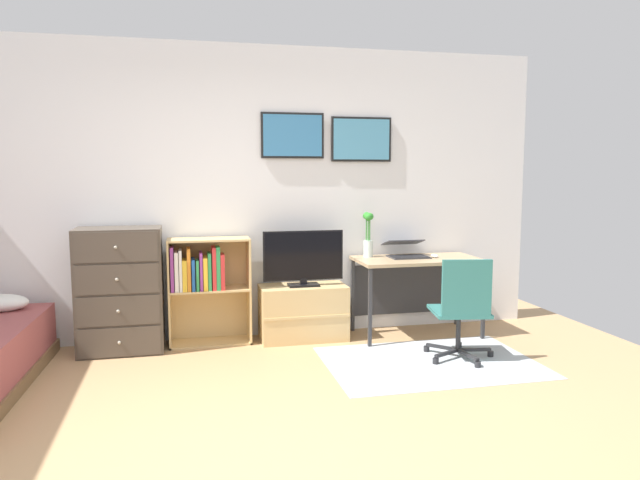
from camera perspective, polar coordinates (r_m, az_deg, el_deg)
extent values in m
plane|color=tan|center=(3.48, -6.22, -19.93)|extent=(7.20, 7.20, 0.00)
cube|color=white|center=(5.54, -9.37, 4.46)|extent=(6.12, 0.06, 2.70)
cube|color=black|center=(5.57, -2.66, 10.03)|extent=(0.59, 0.02, 0.42)
cube|color=teal|center=(5.56, -2.64, 10.04)|extent=(0.55, 0.01, 0.38)
cube|color=black|center=(5.73, 4.01, 9.65)|extent=(0.59, 0.02, 0.42)
cube|color=#4C93B7|center=(5.72, 4.04, 9.66)|extent=(0.55, 0.01, 0.38)
cube|color=#B2B7BC|center=(5.01, 10.58, -11.49)|extent=(1.70, 1.20, 0.01)
ellipsoid|color=white|center=(5.49, -28.47, -5.37)|extent=(0.45, 0.30, 0.14)
cube|color=#4C4238|center=(5.38, -18.69, -4.59)|extent=(0.71, 0.42, 1.08)
cube|color=#493F35|center=(5.26, -18.76, -9.31)|extent=(0.67, 0.01, 0.25)
sphere|color=#A59E8C|center=(5.25, -18.78, -9.35)|extent=(0.03, 0.03, 0.03)
cube|color=#493F35|center=(5.20, -18.87, -6.48)|extent=(0.67, 0.01, 0.25)
sphere|color=#A59E8C|center=(5.18, -18.89, -6.52)|extent=(0.03, 0.03, 0.03)
cube|color=#493F35|center=(5.14, -18.98, -3.60)|extent=(0.67, 0.01, 0.25)
sphere|color=#A59E8C|center=(5.13, -19.00, -3.63)|extent=(0.03, 0.03, 0.03)
cube|color=#493F35|center=(5.10, -19.09, -0.66)|extent=(0.67, 0.01, 0.25)
sphere|color=#A59E8C|center=(5.09, -19.11, -0.68)|extent=(0.03, 0.03, 0.03)
cube|color=tan|center=(5.42, -14.33, -4.98)|extent=(0.02, 0.30, 0.96)
cube|color=tan|center=(5.45, -6.87, -4.77)|extent=(0.02, 0.30, 0.96)
cube|color=tan|center=(5.54, -10.49, -9.66)|extent=(0.72, 0.30, 0.02)
cube|color=tan|center=(5.42, -10.60, -4.69)|extent=(0.69, 0.30, 0.02)
cube|color=tan|center=(5.35, -10.70, 0.05)|extent=(0.69, 0.30, 0.02)
cube|color=tan|center=(5.57, -10.66, -4.59)|extent=(0.72, 0.01, 0.96)
cube|color=#8C388C|center=(5.34, -14.06, -2.72)|extent=(0.03, 0.19, 0.39)
cube|color=white|center=(5.36, -13.64, -2.91)|extent=(0.03, 0.24, 0.35)
cube|color=white|center=(5.34, -13.29, -2.84)|extent=(0.02, 0.20, 0.36)
cube|color=gold|center=(5.35, -12.91, -3.30)|extent=(0.04, 0.19, 0.27)
cube|color=orange|center=(5.34, -12.53, -2.75)|extent=(0.03, 0.20, 0.38)
cube|color=#1E519E|center=(5.36, -12.12, -3.25)|extent=(0.03, 0.21, 0.28)
cube|color=#2D8C4C|center=(5.33, -11.73, -3.32)|extent=(0.02, 0.17, 0.27)
cube|color=#8C388C|center=(5.36, -11.40, -2.92)|extent=(0.02, 0.22, 0.33)
cube|color=gold|center=(5.37, -11.01, -3.14)|extent=(0.04, 0.23, 0.29)
cube|color=#2D8C4C|center=(5.35, -10.61, -2.95)|extent=(0.03, 0.20, 0.33)
cube|color=red|center=(5.35, -10.20, -2.65)|extent=(0.03, 0.22, 0.38)
cube|color=#2D8C4C|center=(5.33, -9.81, -2.67)|extent=(0.03, 0.17, 0.38)
cube|color=red|center=(5.35, -9.40, -3.00)|extent=(0.04, 0.18, 0.32)
cube|color=tan|center=(5.52, -1.64, -6.98)|extent=(0.79, 0.40, 0.50)
cube|color=tan|center=(5.33, -1.21, -7.49)|extent=(0.79, 0.01, 0.02)
cube|color=black|center=(5.45, -1.61, -4.35)|extent=(0.28, 0.16, 0.02)
cube|color=black|center=(5.44, -1.61, -3.99)|extent=(0.06, 0.04, 0.05)
cube|color=black|center=(5.40, -1.62, -1.51)|extent=(0.74, 0.02, 0.46)
cube|color=black|center=(5.39, -1.59, -1.52)|extent=(0.71, 0.01, 0.43)
cube|color=tan|center=(5.64, 9.36, -1.88)|extent=(1.16, 0.61, 0.03)
cube|color=#2D2D30|center=(5.27, 4.84, -6.51)|extent=(0.03, 0.03, 0.71)
cube|color=#2D2D30|center=(5.70, 15.49, -5.73)|extent=(0.03, 0.03, 0.71)
cube|color=#2D2D30|center=(5.78, 3.18, -5.32)|extent=(0.03, 0.03, 0.71)
cube|color=#2D2D30|center=(6.17, 13.07, -4.71)|extent=(0.03, 0.03, 0.71)
cube|color=#2D2D30|center=(5.97, 8.23, -4.65)|extent=(1.10, 0.02, 0.50)
cylinder|color=#232326|center=(5.26, 16.11, -10.51)|extent=(0.05, 0.05, 0.05)
cube|color=#232326|center=(5.20, 14.64, -10.19)|extent=(0.28, 0.08, 0.02)
cylinder|color=#232326|center=(5.44, 13.24, -9.83)|extent=(0.05, 0.05, 0.05)
cube|color=#232326|center=(5.30, 13.20, -9.84)|extent=(0.16, 0.26, 0.02)
cylinder|color=#232326|center=(5.27, 10.22, -10.30)|extent=(0.05, 0.05, 0.05)
cube|color=#232326|center=(5.21, 11.67, -10.08)|extent=(0.22, 0.22, 0.02)
cylinder|color=#232326|center=(4.97, 11.09, -11.39)|extent=(0.05, 0.05, 0.05)
cube|color=#232326|center=(5.06, 12.14, -10.61)|extent=(0.27, 0.15, 0.02)
cylinder|color=#232326|center=(4.96, 14.96, -11.53)|extent=(0.05, 0.05, 0.05)
cube|color=#232326|center=(5.06, 14.03, -10.68)|extent=(0.07, 0.28, 0.02)
cylinder|color=#232326|center=(5.12, 13.19, -8.51)|extent=(0.04, 0.04, 0.30)
cube|color=#2D6B66|center=(5.08, 13.24, -6.71)|extent=(0.51, 0.51, 0.03)
cube|color=#2D6B66|center=(4.84, 13.96, -4.48)|extent=(0.40, 0.11, 0.45)
cube|color=#333338|center=(5.66, 8.54, -1.62)|extent=(0.37, 0.25, 0.01)
cube|color=black|center=(5.65, 8.56, -1.56)|extent=(0.34, 0.23, 0.00)
cube|color=#333338|center=(5.79, 7.99, -0.22)|extent=(0.37, 0.23, 0.07)
cube|color=#234C5B|center=(5.78, 8.01, -0.21)|extent=(0.35, 0.21, 0.06)
ellipsoid|color=silver|center=(5.70, 10.97, -1.51)|extent=(0.06, 0.10, 0.03)
cylinder|color=silver|center=(5.64, 4.67, -0.84)|extent=(0.09, 0.09, 0.16)
cylinder|color=#3D8438|center=(5.63, 4.81, 0.55)|extent=(0.01, 0.01, 0.34)
sphere|color=#308B2C|center=(5.61, 4.82, 2.27)|extent=(0.07, 0.07, 0.07)
cylinder|color=#3D8438|center=(5.63, 4.49, 0.59)|extent=(0.01, 0.01, 0.34)
sphere|color=#308B2C|center=(5.62, 4.51, 2.34)|extent=(0.07, 0.07, 0.07)
cylinder|color=#3D8438|center=(5.61, 4.67, 0.51)|extent=(0.01, 0.01, 0.33)
sphere|color=#308B2C|center=(5.59, 4.68, 2.21)|extent=(0.07, 0.07, 0.07)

